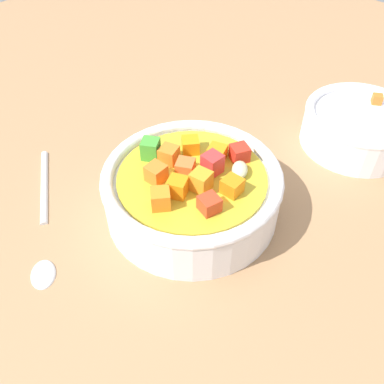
{
  "coord_description": "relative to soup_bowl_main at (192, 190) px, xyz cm",
  "views": [
    {
      "loc": [
        21.84,
        21.54,
        33.28
      ],
      "look_at": [
        0.0,
        0.0,
        2.77
      ],
      "focal_mm": 39.06,
      "sensor_mm": 36.0,
      "label": 1
    }
  ],
  "objects": [
    {
      "name": "side_bowl_small",
      "position": [
        -22.9,
        6.46,
        -0.53
      ],
      "size": [
        13.72,
        13.72,
        5.32
      ],
      "color": "white",
      "rests_on": "ground_plane"
    },
    {
      "name": "spoon",
      "position": [
        12.35,
        -9.67,
        -2.67
      ],
      "size": [
        11.9,
        17.9,
        0.9
      ],
      "rotation": [
        0.0,
        0.0,
        7.3
      ],
      "color": "silver",
      "rests_on": "ground_plane"
    },
    {
      "name": "ground_plane",
      "position": [
        0.01,
        -0.0,
        -4.1
      ],
      "size": [
        140.0,
        140.0,
        2.0
      ],
      "primitive_type": "cube",
      "color": "#9E754F"
    },
    {
      "name": "soup_bowl_main",
      "position": [
        0.0,
        0.0,
        0.0
      ],
      "size": [
        18.35,
        18.35,
        7.12
      ],
      "color": "white",
      "rests_on": "ground_plane"
    }
  ]
}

